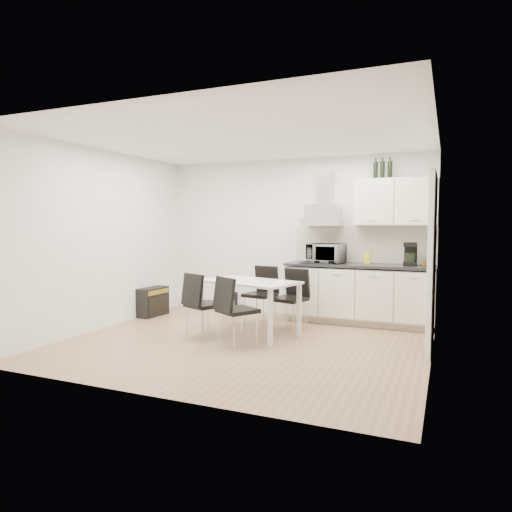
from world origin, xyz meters
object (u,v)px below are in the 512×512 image
Objects in this scene: kitchenette at (362,270)px; chair_near_right at (238,311)px; guitar_amp at (153,302)px; dining_table at (249,287)px; chair_far_left at (260,296)px; chair_near_left at (205,306)px; floor_speaker at (231,301)px; chair_far_right at (290,300)px.

chair_near_right is (-1.19, -1.92, -0.39)m from kitchenette.
dining_table is at bearing -11.16° from guitar_amp.
chair_far_left is 1.90m from guitar_amp.
chair_near_left is 0.60m from chair_near_right.
floor_speaker is (-1.12, 2.09, -0.28)m from chair_near_right.
dining_table is at bearing 131.67° from chair_near_right.
chair_near_right is (0.22, -1.27, 0.00)m from chair_far_left.
kitchenette is 2.86× the size of chair_far_right.
chair_far_right is (0.43, 0.46, -0.22)m from dining_table.
floor_speaker is (0.99, 0.93, -0.08)m from guitar_amp.
chair_near_right is 2.41m from guitar_amp.
floor_speaker is at bearing -20.08° from chair_far_right.
chair_far_right is (0.54, -0.20, 0.00)m from chair_far_left.
kitchenette is 2.86× the size of chair_near_right.
floor_speaker is at bearing 130.44° from chair_near_left.
guitar_amp is at bearing 172.04° from chair_near_left.
chair_far_left is at bearing -155.26° from kitchenette.
dining_table is 1.67× the size of chair_far_right.
kitchenette is 2.86× the size of chair_far_left.
chair_far_left is (-0.11, 0.66, -0.22)m from dining_table.
chair_far_left is 1.14m from chair_near_left.
chair_near_right is at bearing 110.05° from chair_far_left.
chair_near_left is (-0.46, -0.42, -0.22)m from dining_table.
dining_table is 1.67× the size of chair_far_left.
chair_near_left is at bearing -167.17° from chair_near_right.
chair_near_right reaches higher than floor_speaker.
chair_far_left reaches higher than dining_table.
dining_table reaches higher than floor_speaker.
chair_near_right is (0.57, -0.19, 0.00)m from chair_near_left.
chair_far_right is at bearing 169.51° from chair_far_left.
kitchenette reaches higher than floor_speaker.
dining_table is at bearing 109.56° from chair_far_left.
dining_table is 0.66m from chair_near_left.
floor_speaker is (-0.55, 1.90, -0.28)m from chair_near_left.
chair_far_left is 1.00× the size of chair_near_left.
chair_far_right is at bearing -41.24° from floor_speaker.
chair_far_right is at bearing -135.61° from kitchenette.
dining_table is 2.50× the size of guitar_amp.
guitar_amp is (-1.88, -0.11, -0.20)m from chair_far_left.
kitchenette is 1.86m from dining_table.
dining_table is at bearing -61.65° from floor_speaker.
kitchenette is 2.41m from floor_speaker.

